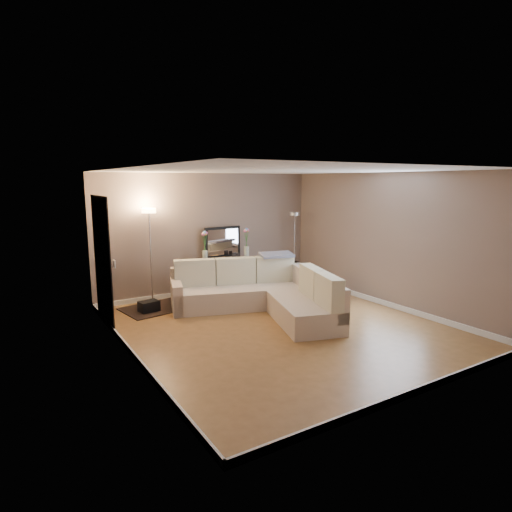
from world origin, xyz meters
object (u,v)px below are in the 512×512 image
floor_lamp_lit (150,237)px  floor_lamp_unlit (295,234)px  console_table (224,275)px  sectional_sofa (262,293)px

floor_lamp_lit → floor_lamp_unlit: 3.42m
floor_lamp_lit → console_table: bearing=-1.6°
sectional_sofa → floor_lamp_lit: size_ratio=1.68×
floor_lamp_lit → floor_lamp_unlit: floor_lamp_lit is taller
floor_lamp_lit → sectional_sofa: bearing=-44.2°
sectional_sofa → floor_lamp_unlit: 2.44m
floor_lamp_lit → floor_lamp_unlit: bearing=-2.7°
console_table → floor_lamp_unlit: 1.99m
sectional_sofa → floor_lamp_unlit: bearing=38.3°
sectional_sofa → floor_lamp_lit: bearing=135.8°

